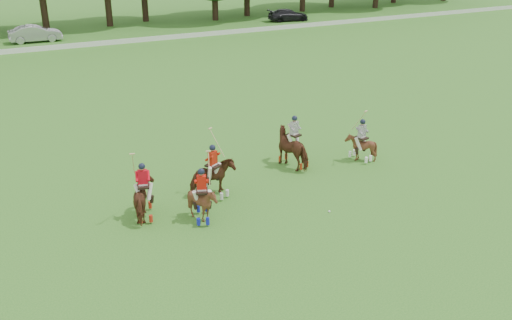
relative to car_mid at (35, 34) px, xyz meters
name	(u,v)px	position (x,y,z in m)	size (l,w,h in m)	color
ground	(243,251)	(1.76, -42.50, -0.79)	(180.00, 180.00, 0.00)	#28671D
boundary_rail	(63,47)	(1.76, -4.50, -0.57)	(120.00, 0.10, 0.44)	white
car_mid	(35,34)	(0.00, 0.00, 0.00)	(1.67, 4.80, 1.58)	#A5A5AA
car_right	(288,15)	(27.54, 0.00, -0.12)	(1.89, 4.66, 1.35)	black
polo_red_a	(144,198)	(-0.57, -38.55, 0.03)	(1.30, 2.01, 2.82)	#4B2514
polo_red_b	(213,178)	(2.53, -37.99, 0.03)	(2.01, 1.91, 2.83)	#4B2514
polo_red_c	(202,202)	(1.34, -39.76, -0.03)	(1.54, 1.63, 2.70)	#4B2514
polo_stripe_a	(294,148)	(7.11, -36.73, 0.12)	(1.59, 2.32, 2.48)	#4B2514
polo_stripe_b	(361,146)	(10.32, -37.59, -0.06)	(1.37, 1.46, 2.62)	#4B2514
polo_ball	(329,211)	(6.05, -41.42, -0.75)	(0.09, 0.09, 0.09)	white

